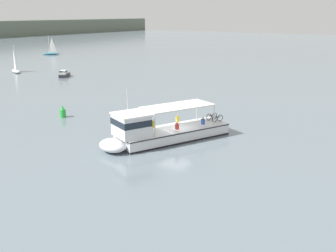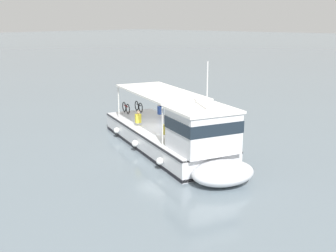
{
  "view_description": "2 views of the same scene",
  "coord_description": "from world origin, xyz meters",
  "px_view_note": "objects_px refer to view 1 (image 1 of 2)",
  "views": [
    {
      "loc": [
        -29.96,
        -18.93,
        11.43
      ],
      "look_at": [
        -0.72,
        0.36,
        1.4
      ],
      "focal_mm": 42.3,
      "sensor_mm": 36.0,
      "label": 1
    },
    {
      "loc": [
        -15.43,
        17.56,
        7.16
      ],
      "look_at": [
        -0.72,
        0.36,
        1.4
      ],
      "focal_mm": 45.21,
      "sensor_mm": 36.0,
      "label": 2
    }
  ],
  "objects_px": {
    "motorboat_far_left": "(64,74)",
    "channel_buoy": "(63,112)",
    "ferry_main": "(159,132)",
    "sailboat_near_port": "(16,70)",
    "sailboat_mid_channel": "(51,53)"
  },
  "relations": [
    {
      "from": "motorboat_far_left",
      "to": "sailboat_mid_channel",
      "type": "bearing_deg",
      "value": 52.51
    },
    {
      "from": "motorboat_far_left",
      "to": "channel_buoy",
      "type": "relative_size",
      "value": 2.66
    },
    {
      "from": "sailboat_mid_channel",
      "to": "channel_buoy",
      "type": "xyz_separation_m",
      "value": [
        -46.71,
        -56.34,
        0.03
      ]
    },
    {
      "from": "ferry_main",
      "to": "sailboat_mid_channel",
      "type": "relative_size",
      "value": 2.38
    },
    {
      "from": "motorboat_far_left",
      "to": "channel_buoy",
      "type": "xyz_separation_m",
      "value": [
        -20.67,
        -22.4,
        0.02
      ]
    },
    {
      "from": "sailboat_mid_channel",
      "to": "ferry_main",
      "type": "bearing_deg",
      "value": -124.29
    },
    {
      "from": "sailboat_near_port",
      "to": "channel_buoy",
      "type": "xyz_separation_m",
      "value": [
        -19.37,
        -34.86,
        0.03
      ]
    },
    {
      "from": "ferry_main",
      "to": "channel_buoy",
      "type": "height_order",
      "value": "ferry_main"
    },
    {
      "from": "channel_buoy",
      "to": "ferry_main",
      "type": "bearing_deg",
      "value": -95.82
    },
    {
      "from": "ferry_main",
      "to": "motorboat_far_left",
      "type": "height_order",
      "value": "ferry_main"
    },
    {
      "from": "sailboat_near_port",
      "to": "channel_buoy",
      "type": "distance_m",
      "value": 39.88
    },
    {
      "from": "sailboat_mid_channel",
      "to": "sailboat_near_port",
      "type": "bearing_deg",
      "value": -141.84
    },
    {
      "from": "motorboat_far_left",
      "to": "channel_buoy",
      "type": "distance_m",
      "value": 30.47
    },
    {
      "from": "sailboat_mid_channel",
      "to": "channel_buoy",
      "type": "distance_m",
      "value": 73.19
    },
    {
      "from": "sailboat_mid_channel",
      "to": "channel_buoy",
      "type": "bearing_deg",
      "value": -129.66
    }
  ]
}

